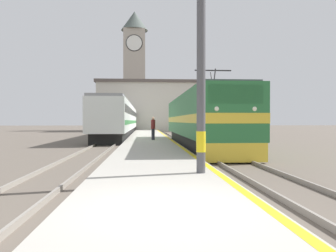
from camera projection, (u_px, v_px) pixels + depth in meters
ground_plane at (148, 138)px, 35.59m from camera, size 200.00×200.00×0.00m
platform at (149, 139)px, 30.60m from camera, size 3.76×140.00×0.32m
rail_track_near at (185, 140)px, 30.84m from camera, size 2.84×140.00×0.16m
rail_track_far at (114, 140)px, 30.37m from camera, size 2.84×140.00×0.16m
locomotive_train at (199, 120)px, 22.53m from camera, size 2.92×18.28×4.63m
passenger_train at (123, 119)px, 43.78m from camera, size 2.92×41.90×3.78m
catenary_mast at (204, 21)px, 9.38m from camera, size 2.43×0.27×8.79m
person_on_platform at (153, 128)px, 25.88m from camera, size 0.34×0.34×1.84m
clock_tower at (135, 67)px, 64.85m from camera, size 5.24×5.24×23.51m
station_building at (168, 106)px, 58.56m from camera, size 25.07×6.99×8.87m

